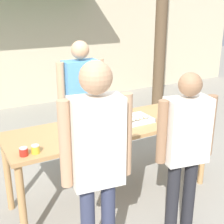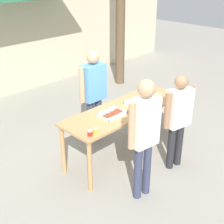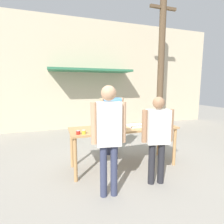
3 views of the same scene
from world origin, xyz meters
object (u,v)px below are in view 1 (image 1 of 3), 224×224
object	(u,v)px
condiment_jar_ketchup	(35,149)
person_customer_holding_hotdog	(97,156)
beer_cup	(199,112)
food_tray_sausages	(85,130)
condiment_jar_mustard	(24,152)
person_customer_with_cup	(185,143)
person_server_behind_table	(82,96)
food_tray_buns	(134,119)

from	to	relation	value
condiment_jar_ketchup	person_customer_holding_hotdog	bearing A→B (deg)	-66.58
beer_cup	person_customer_holding_hotdog	xyz separation A→B (m)	(-1.67, -0.66, 0.14)
food_tray_sausages	condiment_jar_ketchup	xyz separation A→B (m)	(-0.59, -0.24, 0.02)
food_tray_sausages	condiment_jar_mustard	world-z (taller)	condiment_jar_mustard
food_tray_sausages	person_customer_with_cup	world-z (taller)	person_customer_with_cup
condiment_jar_ketchup	person_server_behind_table	bearing A→B (deg)	48.57
person_customer_holding_hotdog	person_customer_with_cup	distance (m)	0.95
food_tray_sausages	food_tray_buns	world-z (taller)	food_tray_buns
food_tray_buns	person_customer_with_cup	size ratio (longest dim) A/B	0.23
person_server_behind_table	person_customer_holding_hotdog	xyz separation A→B (m)	(-0.62, -1.68, 0.06)
condiment_jar_mustard	food_tray_sausages	bearing A→B (deg)	19.27
food_tray_sausages	condiment_jar_ketchup	size ratio (longest dim) A/B	5.57
food_tray_sausages	person_server_behind_table	bearing A→B (deg)	67.96
food_tray_buns	condiment_jar_ketchup	distance (m)	1.22
person_server_behind_table	person_customer_with_cup	xyz separation A→B (m)	(0.32, -1.60, -0.08)
food_tray_buns	beer_cup	xyz separation A→B (m)	(0.76, -0.24, 0.03)
condiment_jar_ketchup	person_customer_with_cup	world-z (taller)	person_customer_with_cup
condiment_jar_mustard	person_customer_with_cup	bearing A→B (deg)	-23.48
food_tray_sausages	person_customer_holding_hotdog	world-z (taller)	person_customer_holding_hotdog
food_tray_sausages	condiment_jar_mustard	xyz separation A→B (m)	(-0.69, -0.24, 0.02)
beer_cup	person_customer_holding_hotdog	distance (m)	1.80
condiment_jar_mustard	condiment_jar_ketchup	xyz separation A→B (m)	(0.10, -0.00, 0.00)
beer_cup	person_server_behind_table	bearing A→B (deg)	135.95
condiment_jar_ketchup	person_customer_holding_hotdog	xyz separation A→B (m)	(0.29, -0.66, 0.16)
food_tray_sausages	person_customer_holding_hotdog	xyz separation A→B (m)	(-0.30, -0.90, 0.18)
person_customer_with_cup	beer_cup	bearing A→B (deg)	-131.16
condiment_jar_ketchup	person_customer_holding_hotdog	size ratio (longest dim) A/B	0.04
condiment_jar_ketchup	person_server_behind_table	distance (m)	1.37
condiment_jar_mustard	person_server_behind_table	world-z (taller)	person_server_behind_table
condiment_jar_ketchup	person_customer_holding_hotdog	world-z (taller)	person_customer_holding_hotdog
food_tray_sausages	person_customer_with_cup	xyz separation A→B (m)	(0.64, -0.82, 0.05)
person_customer_with_cup	food_tray_sausages	bearing A→B (deg)	-41.58
condiment_jar_mustard	person_server_behind_table	size ratio (longest dim) A/B	0.04
condiment_jar_mustard	beer_cup	bearing A→B (deg)	0.04
food_tray_buns	person_server_behind_table	bearing A→B (deg)	110.82
condiment_jar_mustard	person_server_behind_table	xyz separation A→B (m)	(1.01, 1.02, 0.10)
food_tray_sausages	beer_cup	bearing A→B (deg)	-9.93
person_customer_holding_hotdog	condiment_jar_mustard	bearing A→B (deg)	-51.71
food_tray_sausages	person_customer_holding_hotdog	size ratio (longest dim) A/B	0.24
condiment_jar_mustard	beer_cup	size ratio (longest dim) A/B	0.69
beer_cup	person_customer_with_cup	distance (m)	0.93
condiment_jar_ketchup	person_customer_with_cup	distance (m)	1.35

